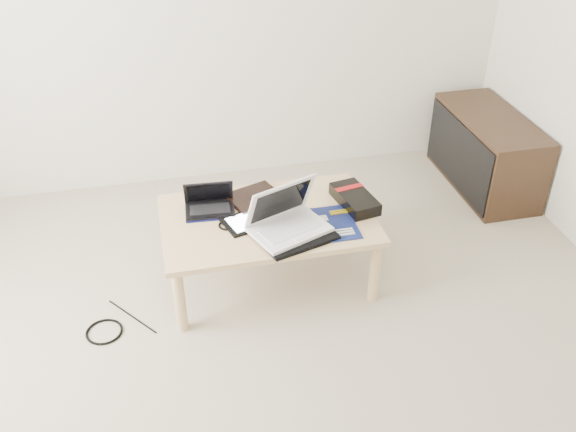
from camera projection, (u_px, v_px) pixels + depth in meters
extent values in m
plane|color=beige|center=(268.00, 392.00, 2.88)|extent=(4.00, 4.00, 0.00)
cube|color=tan|center=(268.00, 220.00, 3.34)|extent=(1.10, 0.70, 0.03)
cylinder|color=tan|center=(180.00, 301.00, 3.12)|extent=(0.06, 0.06, 0.37)
cylinder|color=tan|center=(375.00, 272.00, 3.30)|extent=(0.06, 0.06, 0.37)
cylinder|color=tan|center=(170.00, 231.00, 3.60)|extent=(0.06, 0.06, 0.37)
cylinder|color=tan|center=(341.00, 209.00, 3.79)|extent=(0.06, 0.06, 0.37)
cube|color=#3B2918|center=(486.00, 152.00, 4.25)|extent=(0.40, 0.90, 0.50)
cube|color=black|center=(459.00, 155.00, 4.21)|extent=(0.02, 0.86, 0.44)
cube|color=black|center=(255.00, 198.00, 3.47)|extent=(0.33, 0.30, 0.03)
cube|color=black|center=(210.00, 210.00, 3.38)|extent=(0.27, 0.20, 0.02)
cube|color=black|center=(210.00, 209.00, 3.37)|extent=(0.22, 0.11, 0.00)
cube|color=black|center=(211.00, 216.00, 3.31)|extent=(0.06, 0.03, 0.00)
cube|color=black|center=(208.00, 192.00, 3.37)|extent=(0.26, 0.11, 0.16)
cube|color=black|center=(208.00, 193.00, 3.36)|extent=(0.22, 0.08, 0.12)
cube|color=#0C0F43|center=(211.00, 220.00, 3.30)|extent=(0.26, 0.03, 0.01)
cube|color=black|center=(248.00, 222.00, 3.29)|extent=(0.29, 0.25, 0.01)
cube|color=white|center=(248.00, 221.00, 3.29)|extent=(0.23, 0.20, 0.00)
cube|color=silver|center=(287.00, 207.00, 3.40)|extent=(0.07, 0.21, 0.02)
cube|color=gray|center=(287.00, 205.00, 3.40)|extent=(0.06, 0.17, 0.00)
cube|color=black|center=(296.00, 235.00, 3.19)|extent=(0.43, 0.36, 0.02)
cube|color=white|center=(290.00, 229.00, 3.19)|extent=(0.44, 0.38, 0.02)
cube|color=white|center=(290.00, 228.00, 3.18)|extent=(0.33, 0.24, 0.00)
cube|color=white|center=(301.00, 237.00, 3.12)|extent=(0.09, 0.06, 0.00)
cube|color=white|center=(280.00, 201.00, 3.18)|extent=(0.38, 0.23, 0.24)
cube|color=black|center=(281.00, 202.00, 3.18)|extent=(0.32, 0.19, 0.19)
cube|color=#0C114E|center=(330.00, 224.00, 3.28)|extent=(0.25, 0.32, 0.01)
cube|color=silver|center=(322.00, 219.00, 3.30)|extent=(0.05, 0.05, 0.01)
cube|color=gold|center=(339.00, 211.00, 3.36)|extent=(0.11, 0.01, 0.01)
cube|color=gold|center=(340.00, 213.00, 3.35)|extent=(0.11, 0.01, 0.01)
cube|color=silver|center=(338.00, 230.00, 3.22)|extent=(0.15, 0.01, 0.01)
cube|color=silver|center=(340.00, 233.00, 3.20)|extent=(0.15, 0.01, 0.01)
cube|color=silver|center=(341.00, 235.00, 3.19)|extent=(0.15, 0.01, 0.01)
cube|color=black|center=(321.00, 230.00, 3.22)|extent=(0.03, 0.03, 0.01)
cube|color=black|center=(355.00, 199.00, 3.42)|extent=(0.21, 0.33, 0.07)
cube|color=#9B0E10|center=(349.00, 187.00, 3.45)|extent=(0.16, 0.07, 0.00)
torus|color=black|center=(227.00, 225.00, 3.26)|extent=(0.11, 0.11, 0.01)
torus|color=black|center=(104.00, 332.00, 3.19)|extent=(0.22, 0.22, 0.01)
cylinder|color=black|center=(132.00, 316.00, 3.29)|extent=(0.23, 0.30, 0.01)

